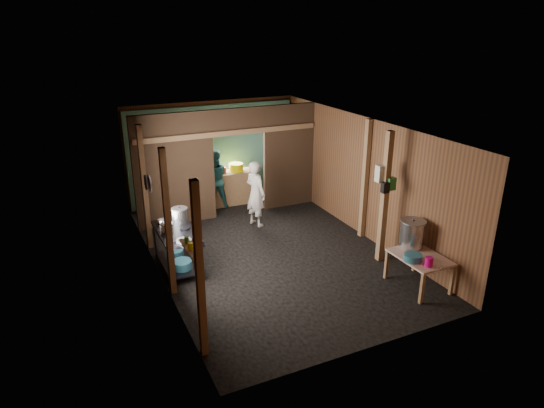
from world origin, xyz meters
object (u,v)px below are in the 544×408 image
prep_table (418,271)px  cook (256,194)px  stock_pot (412,234)px  yellow_tub (236,167)px  stove_pot_large (180,216)px  gas_range (178,250)px  pink_bucket (429,262)px

prep_table → cook: bearing=111.9°
prep_table → cook: 4.10m
stock_pot → yellow_tub: 5.22m
stove_pot_large → cook: bearing=26.8°
prep_table → stove_pot_large: bearing=142.1°
stock_pot → cook: cook is taller
prep_table → stock_pot: size_ratio=1.91×
yellow_tub → stock_pot: bearing=-73.4°
gas_range → cook: cook is taller
yellow_tub → gas_range: bearing=-128.0°
gas_range → prep_table: gas_range is taller
gas_range → prep_table: size_ratio=1.36×
stove_pot_large → stock_pot: 4.36m
stove_pot_large → yellow_tub: stove_pot_large is taller
prep_table → pink_bucket: 0.53m
stock_pot → pink_bucket: bearing=-108.1°
gas_range → pink_bucket: (3.58, -2.76, 0.27)m
stock_pot → pink_bucket: (-0.24, -0.72, -0.16)m
gas_range → yellow_tub: size_ratio=3.74×
pink_bucket → cook: cook is taller
stock_pot → gas_range: bearing=152.0°
pink_bucket → prep_table: bearing=69.5°
stove_pot_large → pink_bucket: stove_pot_large is taller
prep_table → stock_pot: bearing=74.3°
yellow_tub → prep_table: bearing=-75.5°
gas_range → yellow_tub: bearing=52.0°
stove_pot_large → stock_pot: size_ratio=0.59×
stock_pot → cook: (-1.63, 3.40, -0.07)m
stove_pot_large → gas_range: bearing=-115.6°
pink_bucket → yellow_tub: yellow_tub is taller
gas_range → prep_table: bearing=-33.0°
gas_range → stock_pot: (3.82, -2.03, 0.44)m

